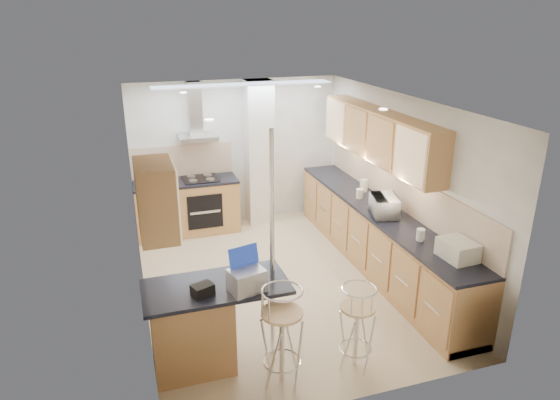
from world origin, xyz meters
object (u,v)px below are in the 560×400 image
object	(u,v)px
bar_stool_near	(282,336)
bar_stool_end	(357,327)
laptop	(247,280)
bread_bin	(458,250)
microwave	(385,206)

from	to	relation	value
bar_stool_near	bar_stool_end	world-z (taller)	bar_stool_near
laptop	bread_bin	world-z (taller)	laptop
microwave	laptop	world-z (taller)	microwave
bar_stool_near	bar_stool_end	xyz separation A→B (m)	(0.81, -0.01, -0.06)
microwave	laptop	distance (m)	2.68
bread_bin	microwave	bearing A→B (deg)	92.41
bar_stool_end	bread_bin	xyz separation A→B (m)	(1.35, 0.28, 0.56)
bar_stool_end	laptop	bearing A→B (deg)	88.92
laptop	bar_stool_end	bearing A→B (deg)	-29.23
bar_stool_near	laptop	bearing A→B (deg)	135.00
bar_stool_near	bread_bin	distance (m)	2.23
bar_stool_near	bread_bin	xyz separation A→B (m)	(2.16, 0.27, 0.49)
bar_stool_near	microwave	bearing A→B (deg)	40.37
bread_bin	laptop	bearing A→B (deg)	176.14
laptop	microwave	bearing A→B (deg)	16.85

